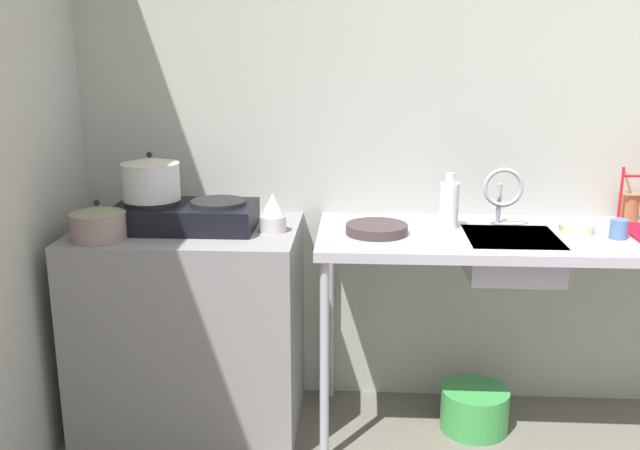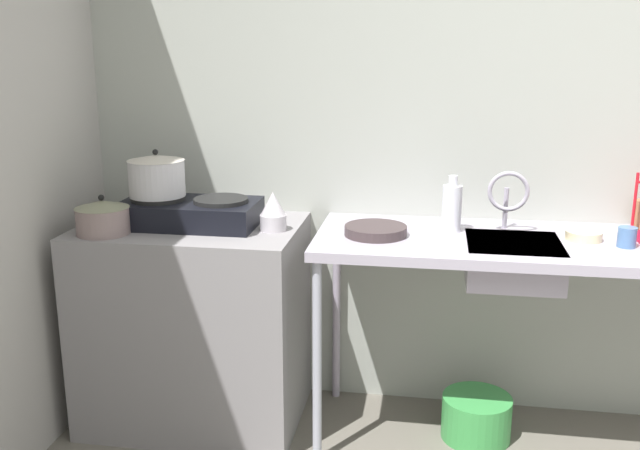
{
  "view_description": "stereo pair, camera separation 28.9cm",
  "coord_description": "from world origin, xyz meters",
  "px_view_note": "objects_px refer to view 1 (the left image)",
  "views": [
    {
      "loc": [
        -0.96,
        -1.34,
        1.64
      ],
      "look_at": [
        -1.13,
        1.45,
        0.91
      ],
      "focal_mm": 39.72,
      "sensor_mm": 36.0,
      "label": 1
    },
    {
      "loc": [
        -0.68,
        -1.31,
        1.64
      ],
      "look_at": [
        -1.13,
        1.45,
        0.91
      ],
      "focal_mm": 39.72,
      "sensor_mm": 36.0,
      "label": 2
    }
  ],
  "objects_px": {
    "stove": "(186,215)",
    "cup_by_rack": "(619,229)",
    "pot_on_left_burner": "(151,179)",
    "frying_pan": "(377,229)",
    "pot_beside_stove": "(98,223)",
    "bucket_on_floor": "(474,409)",
    "sink_basin": "(511,255)",
    "faucet": "(503,190)",
    "small_bowl_on_drainboard": "(576,228)",
    "bottle_by_sink": "(449,204)",
    "percolator": "(273,213)",
    "utensil_jar": "(628,207)"
  },
  "relations": [
    {
      "from": "pot_beside_stove",
      "to": "stove",
      "type": "bearing_deg",
      "value": 31.91
    },
    {
      "from": "stove",
      "to": "small_bowl_on_drainboard",
      "type": "distance_m",
      "value": 1.6
    },
    {
      "from": "pot_beside_stove",
      "to": "cup_by_rack",
      "type": "distance_m",
      "value": 2.04
    },
    {
      "from": "small_bowl_on_drainboard",
      "to": "sink_basin",
      "type": "bearing_deg",
      "value": -164.6
    },
    {
      "from": "pot_on_left_burner",
      "to": "frying_pan",
      "type": "distance_m",
      "value": 0.94
    },
    {
      "from": "sink_basin",
      "to": "percolator",
      "type": "bearing_deg",
      "value": 178.59
    },
    {
      "from": "stove",
      "to": "utensil_jar",
      "type": "distance_m",
      "value": 1.89
    },
    {
      "from": "sink_basin",
      "to": "utensil_jar",
      "type": "distance_m",
      "value": 0.64
    },
    {
      "from": "faucet",
      "to": "bucket_on_floor",
      "type": "distance_m",
      "value": 0.96
    },
    {
      "from": "sink_basin",
      "to": "utensil_jar",
      "type": "bearing_deg",
      "value": 28.35
    },
    {
      "from": "frying_pan",
      "to": "pot_beside_stove",
      "type": "bearing_deg",
      "value": -172.06
    },
    {
      "from": "pot_beside_stove",
      "to": "bucket_on_floor",
      "type": "xyz_separation_m",
      "value": [
        1.53,
        0.19,
        -0.86
      ]
    },
    {
      "from": "sink_basin",
      "to": "faucet",
      "type": "xyz_separation_m",
      "value": [
        -0.02,
        0.15,
        0.24
      ]
    },
    {
      "from": "sink_basin",
      "to": "utensil_jar",
      "type": "height_order",
      "value": "utensil_jar"
    },
    {
      "from": "faucet",
      "to": "percolator",
      "type": "bearing_deg",
      "value": -172.47
    },
    {
      "from": "bottle_by_sink",
      "to": "pot_beside_stove",
      "type": "bearing_deg",
      "value": -169.31
    },
    {
      "from": "bottle_by_sink",
      "to": "sink_basin",
      "type": "bearing_deg",
      "value": -27.05
    },
    {
      "from": "cup_by_rack",
      "to": "faucet",
      "type": "bearing_deg",
      "value": 160.69
    },
    {
      "from": "frying_pan",
      "to": "utensil_jar",
      "type": "distance_m",
      "value": 1.13
    },
    {
      "from": "cup_by_rack",
      "to": "pot_on_left_burner",
      "type": "bearing_deg",
      "value": 178.47
    },
    {
      "from": "pot_beside_stove",
      "to": "faucet",
      "type": "distance_m",
      "value": 1.63
    },
    {
      "from": "bottle_by_sink",
      "to": "utensil_jar",
      "type": "bearing_deg",
      "value": 12.47
    },
    {
      "from": "small_bowl_on_drainboard",
      "to": "pot_on_left_burner",
      "type": "bearing_deg",
      "value": -179.11
    },
    {
      "from": "stove",
      "to": "frying_pan",
      "type": "xyz_separation_m",
      "value": [
        0.79,
        -0.03,
        -0.04
      ]
    },
    {
      "from": "small_bowl_on_drainboard",
      "to": "bucket_on_floor",
      "type": "xyz_separation_m",
      "value": [
        -0.37,
        -0.02,
        -0.81
      ]
    },
    {
      "from": "sink_basin",
      "to": "cup_by_rack",
      "type": "bearing_deg",
      "value": -0.35
    },
    {
      "from": "stove",
      "to": "cup_by_rack",
      "type": "height_order",
      "value": "stove"
    },
    {
      "from": "stove",
      "to": "bottle_by_sink",
      "type": "height_order",
      "value": "bottle_by_sink"
    },
    {
      "from": "frying_pan",
      "to": "pot_on_left_burner",
      "type": "bearing_deg",
      "value": 177.83
    },
    {
      "from": "stove",
      "to": "sink_basin",
      "type": "distance_m",
      "value": 1.33
    },
    {
      "from": "bucket_on_floor",
      "to": "frying_pan",
      "type": "bearing_deg",
      "value": -174.48
    },
    {
      "from": "small_bowl_on_drainboard",
      "to": "utensil_jar",
      "type": "relative_size",
      "value": 0.64
    },
    {
      "from": "percolator",
      "to": "bottle_by_sink",
      "type": "xyz_separation_m",
      "value": [
        0.72,
        0.1,
        0.02
      ]
    },
    {
      "from": "stove",
      "to": "frying_pan",
      "type": "distance_m",
      "value": 0.79
    },
    {
      "from": "cup_by_rack",
      "to": "bottle_by_sink",
      "type": "bearing_deg",
      "value": 169.12
    },
    {
      "from": "bottle_by_sink",
      "to": "bucket_on_floor",
      "type": "distance_m",
      "value": 0.91
    },
    {
      "from": "small_bowl_on_drainboard",
      "to": "bottle_by_sink",
      "type": "bearing_deg",
      "value": 174.61
    },
    {
      "from": "utensil_jar",
      "to": "pot_beside_stove",
      "type": "bearing_deg",
      "value": -168.66
    },
    {
      "from": "frying_pan",
      "to": "bottle_by_sink",
      "type": "xyz_separation_m",
      "value": [
        0.3,
        0.11,
        0.08
      ]
    },
    {
      "from": "sink_basin",
      "to": "small_bowl_on_drainboard",
      "type": "bearing_deg",
      "value": 15.4
    },
    {
      "from": "pot_beside_stove",
      "to": "small_bowl_on_drainboard",
      "type": "height_order",
      "value": "pot_beside_stove"
    },
    {
      "from": "bottle_by_sink",
      "to": "utensil_jar",
      "type": "relative_size",
      "value": 1.06
    },
    {
      "from": "pot_beside_stove",
      "to": "bucket_on_floor",
      "type": "bearing_deg",
      "value": 7.24
    },
    {
      "from": "sink_basin",
      "to": "cup_by_rack",
      "type": "xyz_separation_m",
      "value": [
        0.41,
        -0.0,
        0.12
      ]
    },
    {
      "from": "frying_pan",
      "to": "percolator",
      "type": "bearing_deg",
      "value": 178.51
    },
    {
      "from": "stove",
      "to": "cup_by_rack",
      "type": "distance_m",
      "value": 1.74
    },
    {
      "from": "bucket_on_floor",
      "to": "stove",
      "type": "bearing_deg",
      "value": -179.64
    },
    {
      "from": "pot_on_left_burner",
      "to": "bottle_by_sink",
      "type": "xyz_separation_m",
      "value": [
        1.22,
        0.07,
        -0.11
      ]
    },
    {
      "from": "frying_pan",
      "to": "small_bowl_on_drainboard",
      "type": "height_order",
      "value": "frying_pan"
    },
    {
      "from": "small_bowl_on_drainboard",
      "to": "bottle_by_sink",
      "type": "height_order",
      "value": "bottle_by_sink"
    }
  ]
}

